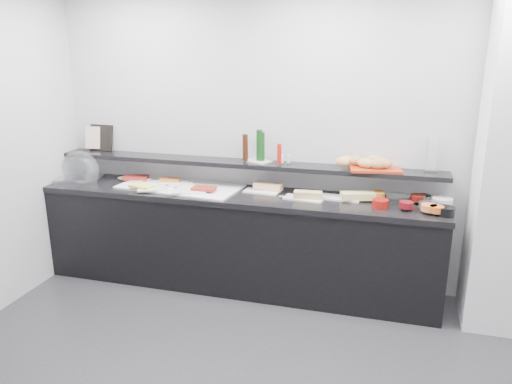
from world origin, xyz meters
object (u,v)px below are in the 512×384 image
(sandwich_plate_mid, at_px, (304,199))
(bread_tray, at_px, (375,168))
(condiment_tray, at_px, (258,161))
(cloche_base, at_px, (80,179))
(carafe, at_px, (432,155))
(framed_print, at_px, (101,138))

(sandwich_plate_mid, height_order, bread_tray, bread_tray)
(sandwich_plate_mid, distance_m, condiment_tray, 0.59)
(cloche_base, relative_size, carafe, 1.39)
(framed_print, relative_size, carafe, 0.87)
(bread_tray, relative_size, carafe, 1.42)
(cloche_base, distance_m, bread_tray, 2.80)
(framed_print, xyz_separation_m, condiment_tray, (1.64, -0.06, -0.12))
(bread_tray, bearing_deg, sandwich_plate_mid, -169.49)
(framed_print, relative_size, condiment_tray, 1.09)
(sandwich_plate_mid, relative_size, framed_print, 1.30)
(sandwich_plate_mid, height_order, framed_print, framed_print)
(carafe, bearing_deg, sandwich_plate_mid, -166.74)
(condiment_tray, distance_m, bread_tray, 1.04)
(condiment_tray, bearing_deg, sandwich_plate_mid, -2.99)
(condiment_tray, relative_size, bread_tray, 0.56)
(framed_print, relative_size, bread_tray, 0.61)
(cloche_base, relative_size, framed_print, 1.60)
(condiment_tray, relative_size, carafe, 0.79)
(condiment_tray, distance_m, carafe, 1.50)
(carafe, bearing_deg, framed_print, 178.98)
(cloche_base, xyz_separation_m, bread_tray, (2.78, 0.20, 0.24))
(cloche_base, height_order, condiment_tray, condiment_tray)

